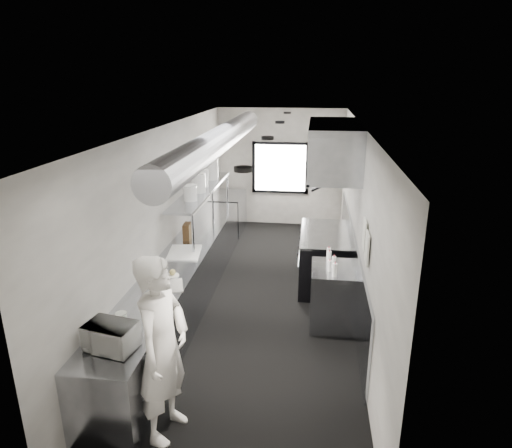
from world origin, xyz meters
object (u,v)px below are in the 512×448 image
(microwave, at_px, (111,337))
(plate_stack_d, at_px, (212,169))
(plate_stack_c, at_px, (202,178))
(squeeze_bottle_e, at_px, (329,253))
(plate_stack_b, at_px, (198,183))
(squeeze_bottle_b, at_px, (330,266))
(pass_shelf, at_px, (202,191))
(cutting_board, at_px, (184,252))
(knife_block, at_px, (187,231))
(bottle_station, at_px, (333,296))
(line_cook, at_px, (163,349))
(small_plate, at_px, (173,276))
(squeeze_bottle_c, at_px, (334,262))
(plate_stack_a, at_px, (190,193))
(deli_tub_a, at_px, (115,323))
(exhaust_hood, at_px, (333,149))
(far_work_table, at_px, (228,213))
(range, at_px, (324,258))
(squeeze_bottle_a, at_px, (335,270))
(prep_counter, at_px, (184,282))
(squeeze_bottle_d, at_px, (329,257))
(deli_tub_b, at_px, (121,317))

(microwave, distance_m, plate_stack_d, 4.90)
(plate_stack_c, bearing_deg, squeeze_bottle_e, -34.22)
(plate_stack_b, distance_m, squeeze_bottle_e, 2.64)
(plate_stack_d, distance_m, squeeze_bottle_b, 3.57)
(pass_shelf, height_order, plate_stack_d, plate_stack_d)
(cutting_board, height_order, knife_block, knife_block)
(bottle_station, height_order, line_cook, line_cook)
(small_plate, bearing_deg, plate_stack_c, 93.58)
(squeeze_bottle_b, distance_m, squeeze_bottle_c, 0.14)
(knife_block, relative_size, plate_stack_a, 1.05)
(deli_tub_a, distance_m, plate_stack_c, 3.89)
(exhaust_hood, bearing_deg, plate_stack_a, -168.10)
(far_work_table, height_order, squeeze_bottle_b, squeeze_bottle_b)
(cutting_board, bearing_deg, squeeze_bottle_b, -10.21)
(range, distance_m, bottle_station, 1.40)
(plate_stack_b, bearing_deg, cutting_board, -87.63)
(knife_block, bearing_deg, microwave, -91.50)
(microwave, bearing_deg, squeeze_bottle_a, 52.38)
(range, height_order, squeeze_bottle_a, squeeze_bottle_a)
(prep_counter, distance_m, microwave, 2.59)
(range, relative_size, plate_stack_c, 4.89)
(line_cook, bearing_deg, plate_stack_d, 17.84)
(range, height_order, far_work_table, range)
(plate_stack_b, height_order, squeeze_bottle_d, plate_stack_b)
(plate_stack_a, bearing_deg, deli_tub_a, -92.34)
(pass_shelf, xyz_separation_m, microwave, (0.04, -4.02, -0.50))
(deli_tub_a, bearing_deg, pass_shelf, 88.28)
(small_plate, xyz_separation_m, plate_stack_d, (-0.12, 3.08, 0.87))
(pass_shelf, height_order, range, pass_shelf)
(squeeze_bottle_a, distance_m, squeeze_bottle_b, 0.18)
(prep_counter, xyz_separation_m, small_plate, (0.08, -0.76, 0.46))
(deli_tub_b, relative_size, squeeze_bottle_e, 0.74)
(exhaust_hood, xyz_separation_m, microwave, (-2.25, -3.72, -1.35))
(squeeze_bottle_c, distance_m, squeeze_bottle_d, 0.19)
(plate_stack_d, bearing_deg, deli_tub_b, -91.26)
(small_plate, distance_m, plate_stack_b, 2.21)
(bottle_station, xyz_separation_m, plate_stack_c, (-2.37, 1.89, 1.28))
(prep_counter, xyz_separation_m, deli_tub_a, (-0.15, -2.12, 0.50))
(bottle_station, xyz_separation_m, plate_stack_a, (-2.33, 0.92, 1.25))
(deli_tub_b, bearing_deg, microwave, -76.66)
(squeeze_bottle_d, relative_size, squeeze_bottle_e, 1.00)
(exhaust_hood, distance_m, pass_shelf, 2.46)
(deli_tub_b, bearing_deg, squeeze_bottle_d, 39.83)
(microwave, bearing_deg, deli_tub_a, 120.54)
(deli_tub_a, bearing_deg, plate_stack_b, 88.19)
(prep_counter, distance_m, bottle_station, 2.31)
(bottle_station, bearing_deg, squeeze_bottle_e, 103.86)
(small_plate, bearing_deg, prep_counter, 96.08)
(squeeze_bottle_b, bearing_deg, pass_shelf, 141.20)
(cutting_board, height_order, squeeze_bottle_e, squeeze_bottle_e)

